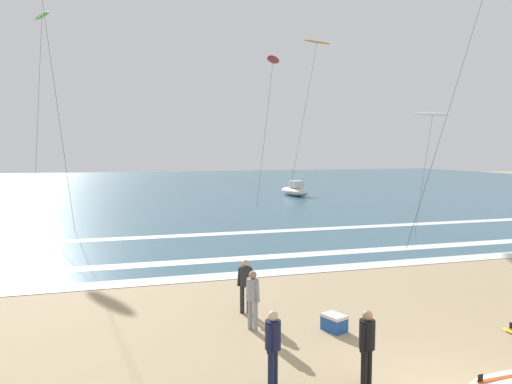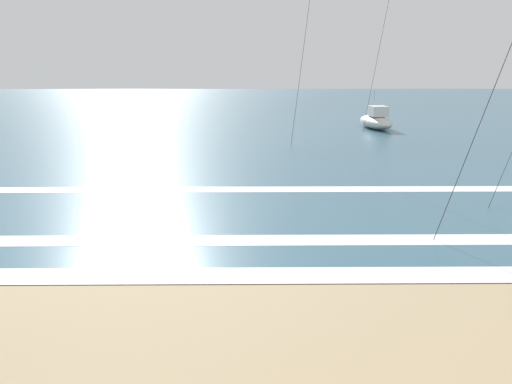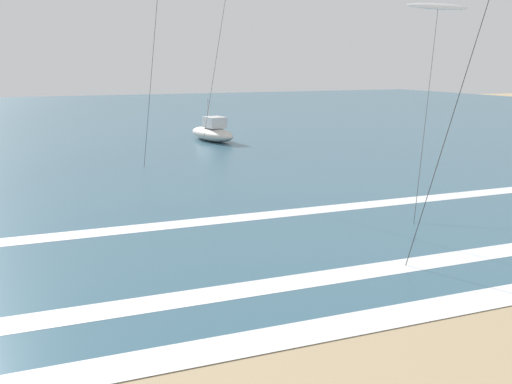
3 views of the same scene
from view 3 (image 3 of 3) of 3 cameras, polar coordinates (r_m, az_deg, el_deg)
ocean_surface at (r=54.86m, az=-20.85°, el=5.62°), size 140.00×90.00×0.01m
wave_foam_shoreline at (r=11.34m, az=-12.08°, el=-15.23°), size 52.90×1.01×0.01m
wave_foam_mid_break at (r=14.05m, az=-6.69°, el=-9.60°), size 37.18×0.94×0.01m
wave_foam_outer_break at (r=19.58m, az=-18.93°, el=-4.00°), size 51.36×0.95×0.01m
kite_white_high_right at (r=28.89m, az=16.15°, el=15.76°), size 7.31×6.91×7.62m
offshore_boat at (r=41.53m, az=-3.96°, el=5.40°), size 2.20×5.34×2.70m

